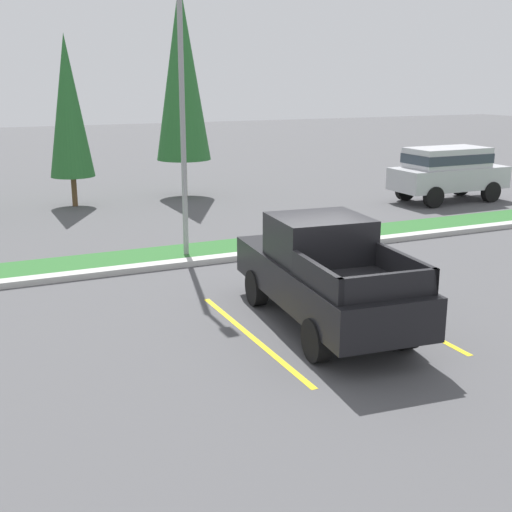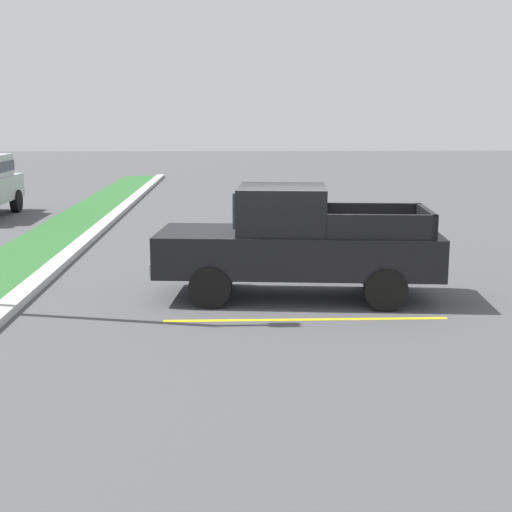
{
  "view_description": "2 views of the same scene",
  "coord_description": "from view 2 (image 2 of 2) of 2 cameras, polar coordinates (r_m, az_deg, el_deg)",
  "views": [
    {
      "loc": [
        -6.28,
        -10.79,
        4.66
      ],
      "look_at": [
        -0.74,
        1.34,
        1.1
      ],
      "focal_mm": 46.77,
      "sensor_mm": 36.0,
      "label": 1
    },
    {
      "loc": [
        -13.01,
        1.09,
        3.34
      ],
      "look_at": [
        -0.82,
        0.63,
        0.96
      ],
      "focal_mm": 49.87,
      "sensor_mm": 36.0,
      "label": 2
    }
  ],
  "objects": [
    {
      "name": "ground_plane",
      "position": [
        13.48,
        2.55,
        -3.33
      ],
      "size": [
        120.0,
        120.0,
        0.0
      ],
      "primitive_type": "plane",
      "color": "#4C4C4F"
    },
    {
      "name": "parking_line_far",
      "position": [
        15.02,
        2.76,
        -1.82
      ],
      "size": [
        0.12,
        4.8,
        0.01
      ],
      "primitive_type": "cube",
      "color": "yellow",
      "rests_on": "ground"
    },
    {
      "name": "pickup_truck_main",
      "position": [
        13.3,
        3.16,
        1.05
      ],
      "size": [
        2.38,
        5.38,
        2.1
      ],
      "color": "black",
      "rests_on": "ground"
    },
    {
      "name": "parking_line_near",
      "position": [
        12.03,
        4.03,
        -5.1
      ],
      "size": [
        0.12,
        4.8,
        0.01
      ],
      "primitive_type": "cube",
      "color": "yellow",
      "rests_on": "ground"
    },
    {
      "name": "curb_strip",
      "position": [
        13.97,
        -18.37,
        -3.06
      ],
      "size": [
        56.0,
        0.4,
        0.15
      ],
      "primitive_type": "cube",
      "color": "#B2B2AD",
      "rests_on": "ground"
    }
  ]
}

